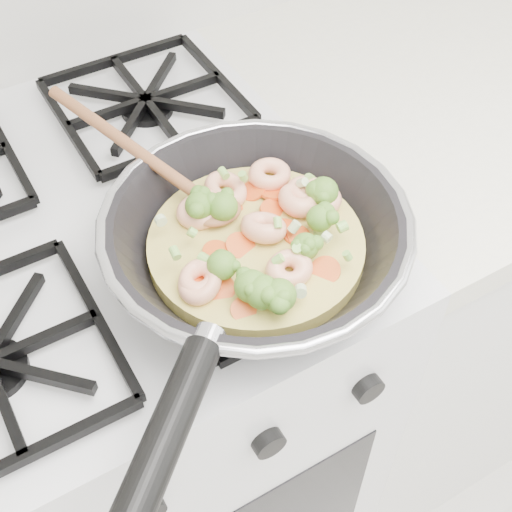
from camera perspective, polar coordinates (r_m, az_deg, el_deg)
stove at (r=1.19m, az=-9.97°, el=-11.98°), size 0.60×0.60×0.92m
counter_right at (r=1.50m, az=19.05°, el=1.96°), size 1.00×0.60×0.90m
skillet at (r=0.71m, az=-0.15°, el=1.33°), size 0.41×0.51×0.09m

